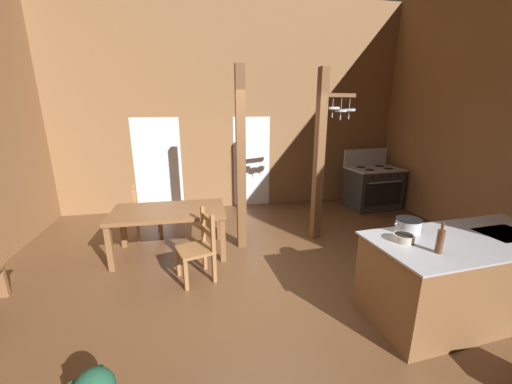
{
  "coord_description": "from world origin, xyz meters",
  "views": [
    {
      "loc": [
        -0.86,
        -3.27,
        2.25
      ],
      "look_at": [
        -0.06,
        0.71,
        1.1
      ],
      "focal_mm": 20.97,
      "sensor_mm": 36.0,
      "label": 1
    }
  ],
  "objects_px": {
    "ladderback_chair_near_window": "(199,248)",
    "stove_range": "(372,187)",
    "mixing_bowl_on_counter": "(404,238)",
    "ladderback_chair_by_post": "(145,213)",
    "stockpot_on_counter": "(408,225)",
    "kitchen_island": "(463,277)",
    "dining_table": "(169,215)",
    "bottle_tall_on_counter": "(440,241)"
  },
  "relations": [
    {
      "from": "ladderback_chair_near_window",
      "to": "stove_range",
      "type": "bearing_deg",
      "value": 29.97
    },
    {
      "from": "dining_table",
      "to": "ladderback_chair_near_window",
      "type": "height_order",
      "value": "ladderback_chair_near_window"
    },
    {
      "from": "stove_range",
      "to": "dining_table",
      "type": "bearing_deg",
      "value": -161.41
    },
    {
      "from": "ladderback_chair_by_post",
      "to": "mixing_bowl_on_counter",
      "type": "height_order",
      "value": "mixing_bowl_on_counter"
    },
    {
      "from": "kitchen_island",
      "to": "bottle_tall_on_counter",
      "type": "bearing_deg",
      "value": -159.7
    },
    {
      "from": "dining_table",
      "to": "stockpot_on_counter",
      "type": "height_order",
      "value": "stockpot_on_counter"
    },
    {
      "from": "kitchen_island",
      "to": "ladderback_chair_near_window",
      "type": "height_order",
      "value": "ladderback_chair_near_window"
    },
    {
      "from": "stove_range",
      "to": "ladderback_chair_by_post",
      "type": "relative_size",
      "value": 1.39
    },
    {
      "from": "ladderback_chair_near_window",
      "to": "stockpot_on_counter",
      "type": "distance_m",
      "value": 2.56
    },
    {
      "from": "stove_range",
      "to": "stockpot_on_counter",
      "type": "xyz_separation_m",
      "value": [
        -1.69,
        -3.33,
        0.52
      ]
    },
    {
      "from": "ladderback_chair_near_window",
      "to": "stockpot_on_counter",
      "type": "bearing_deg",
      "value": -24.5
    },
    {
      "from": "kitchen_island",
      "to": "stove_range",
      "type": "xyz_separation_m",
      "value": [
        1.13,
        3.59,
        0.02
      ]
    },
    {
      "from": "stove_range",
      "to": "kitchen_island",
      "type": "bearing_deg",
      "value": -107.48
    },
    {
      "from": "ladderback_chair_by_post",
      "to": "stockpot_on_counter",
      "type": "height_order",
      "value": "stockpot_on_counter"
    },
    {
      "from": "stove_range",
      "to": "dining_table",
      "type": "height_order",
      "value": "stove_range"
    },
    {
      "from": "ladderback_chair_near_window",
      "to": "bottle_tall_on_counter",
      "type": "relative_size",
      "value": 3.1
    },
    {
      "from": "dining_table",
      "to": "bottle_tall_on_counter",
      "type": "bearing_deg",
      "value": -41.25
    },
    {
      "from": "stockpot_on_counter",
      "to": "stove_range",
      "type": "bearing_deg",
      "value": 63.07
    },
    {
      "from": "stove_range",
      "to": "ladderback_chair_by_post",
      "type": "distance_m",
      "value": 4.94
    },
    {
      "from": "ladderback_chair_near_window",
      "to": "mixing_bowl_on_counter",
      "type": "xyz_separation_m",
      "value": [
        2.08,
        -1.24,
        0.51
      ]
    },
    {
      "from": "stove_range",
      "to": "mixing_bowl_on_counter",
      "type": "relative_size",
      "value": 6.3
    },
    {
      "from": "dining_table",
      "to": "stockpot_on_counter",
      "type": "relative_size",
      "value": 5.04
    },
    {
      "from": "kitchen_island",
      "to": "stockpot_on_counter",
      "type": "xyz_separation_m",
      "value": [
        -0.56,
        0.27,
        0.54
      ]
    },
    {
      "from": "ladderback_chair_by_post",
      "to": "bottle_tall_on_counter",
      "type": "height_order",
      "value": "bottle_tall_on_counter"
    },
    {
      "from": "kitchen_island",
      "to": "ladderback_chair_by_post",
      "type": "relative_size",
      "value": 2.34
    },
    {
      "from": "ladderback_chair_near_window",
      "to": "dining_table",
      "type": "bearing_deg",
      "value": 118.22
    },
    {
      "from": "ladderback_chair_by_post",
      "to": "mixing_bowl_on_counter",
      "type": "xyz_separation_m",
      "value": [
        3.0,
        -2.81,
        0.51
      ]
    },
    {
      "from": "stockpot_on_counter",
      "to": "ladderback_chair_by_post",
      "type": "bearing_deg",
      "value": 140.77
    },
    {
      "from": "mixing_bowl_on_counter",
      "to": "stockpot_on_counter",
      "type": "bearing_deg",
      "value": 44.75
    },
    {
      "from": "stove_range",
      "to": "mixing_bowl_on_counter",
      "type": "xyz_separation_m",
      "value": [
        -1.89,
        -3.52,
        0.48
      ]
    },
    {
      "from": "stove_range",
      "to": "stockpot_on_counter",
      "type": "bearing_deg",
      "value": -116.93
    },
    {
      "from": "mixing_bowl_on_counter",
      "to": "bottle_tall_on_counter",
      "type": "bearing_deg",
      "value": -62.09
    },
    {
      "from": "stove_range",
      "to": "bottle_tall_on_counter",
      "type": "bearing_deg",
      "value": -114.46
    },
    {
      "from": "stove_range",
      "to": "stockpot_on_counter",
      "type": "height_order",
      "value": "stove_range"
    },
    {
      "from": "kitchen_island",
      "to": "dining_table",
      "type": "bearing_deg",
      "value": 147.12
    },
    {
      "from": "mixing_bowl_on_counter",
      "to": "kitchen_island",
      "type": "bearing_deg",
      "value": -5.16
    },
    {
      "from": "dining_table",
      "to": "ladderback_chair_near_window",
      "type": "distance_m",
      "value": 0.94
    },
    {
      "from": "ladderback_chair_by_post",
      "to": "kitchen_island",
      "type": "bearing_deg",
      "value": -37.47
    },
    {
      "from": "dining_table",
      "to": "stockpot_on_counter",
      "type": "distance_m",
      "value": 3.3
    },
    {
      "from": "kitchen_island",
      "to": "bottle_tall_on_counter",
      "type": "distance_m",
      "value": 0.87
    },
    {
      "from": "stockpot_on_counter",
      "to": "kitchen_island",
      "type": "bearing_deg",
      "value": -25.65
    },
    {
      "from": "kitchen_island",
      "to": "stove_range",
      "type": "height_order",
      "value": "stove_range"
    }
  ]
}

